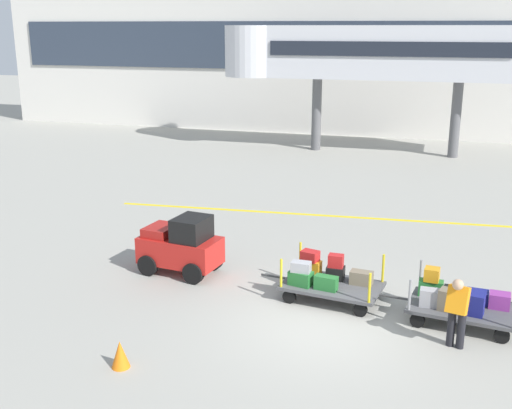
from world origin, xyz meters
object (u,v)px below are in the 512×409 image
baggage_cart_middle (459,301)px  baggage_handler (457,309)px  baggage_cart_lead (327,279)px  baggage_tug (181,246)px  safety_cone_near (120,354)px

baggage_cart_middle → baggage_handler: baggage_handler is taller
baggage_cart_lead → baggage_cart_middle: same height
baggage_tug → baggage_cart_middle: bearing=-7.8°
baggage_cart_middle → baggage_handler: (-0.09, -1.23, 0.36)m
baggage_tug → safety_cone_near: (0.76, -4.79, -0.48)m
baggage_tug → baggage_cart_middle: 7.08m
baggage_tug → baggage_cart_lead: size_ratio=0.73×
baggage_cart_middle → safety_cone_near: baggage_cart_middle is taller
baggage_cart_lead → baggage_handler: (2.94, -1.67, 0.36)m
baggage_cart_lead → safety_cone_near: (-3.23, -4.27, -0.23)m
baggage_cart_lead → baggage_cart_middle: (3.03, -0.44, -0.01)m
baggage_cart_lead → baggage_handler: size_ratio=1.97×
baggage_cart_middle → baggage_tug: bearing=172.2°
safety_cone_near → baggage_cart_lead: bearing=52.9°
baggage_cart_lead → safety_cone_near: size_ratio=5.58×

